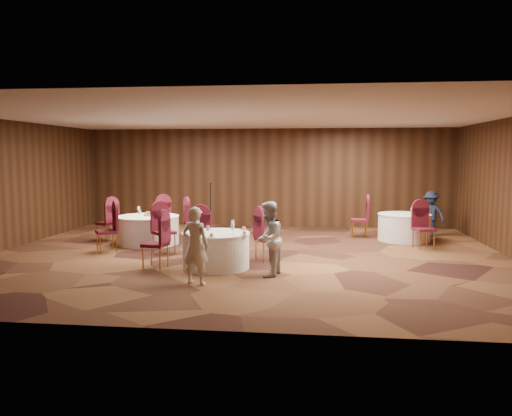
# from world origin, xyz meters

# --- Properties ---
(ground) EXTENTS (12.00, 12.00, 0.00)m
(ground) POSITION_xyz_m (0.00, 0.00, 0.00)
(ground) COLOR black
(ground) RESTS_ON ground
(room_shell) EXTENTS (12.00, 12.00, 12.00)m
(room_shell) POSITION_xyz_m (0.00, 0.00, 1.96)
(room_shell) COLOR silver
(room_shell) RESTS_ON ground
(table_main) EXTENTS (1.40, 1.40, 0.74)m
(table_main) POSITION_xyz_m (-0.45, -1.32, 0.38)
(table_main) COLOR silver
(table_main) RESTS_ON ground
(table_left) EXTENTS (1.63, 1.63, 0.74)m
(table_left) POSITION_xyz_m (-2.79, 1.27, 0.38)
(table_left) COLOR silver
(table_left) RESTS_ON ground
(table_right) EXTENTS (1.41, 1.41, 0.74)m
(table_right) POSITION_xyz_m (4.00, 2.57, 0.38)
(table_right) COLOR silver
(table_right) RESTS_ON ground
(chairs_main) EXTENTS (2.90, 1.82, 1.00)m
(chairs_main) POSITION_xyz_m (-0.72, -0.71, 0.50)
(chairs_main) COLOR #380B12
(chairs_main) RESTS_ON ground
(chairs_left) EXTENTS (3.10, 3.24, 1.00)m
(chairs_left) POSITION_xyz_m (-2.80, 1.25, 0.50)
(chairs_left) COLOR #380B12
(chairs_left) RESTS_ON ground
(chairs_right) EXTENTS (2.03, 2.17, 1.00)m
(chairs_right) POSITION_xyz_m (3.56, 2.23, 0.50)
(chairs_right) COLOR #380B12
(chairs_right) RESTS_ON ground
(tabletop_main) EXTENTS (1.18, 1.10, 0.22)m
(tabletop_main) POSITION_xyz_m (-0.30, -1.43, 0.84)
(tabletop_main) COLOR silver
(tabletop_main) RESTS_ON table_main
(tabletop_left) EXTENTS (0.89, 0.85, 0.22)m
(tabletop_left) POSITION_xyz_m (-2.79, 1.27, 0.82)
(tabletop_left) COLOR silver
(tabletop_left) RESTS_ON table_left
(tabletop_right) EXTENTS (0.08, 0.08, 0.22)m
(tabletop_right) POSITION_xyz_m (4.15, 2.31, 0.90)
(tabletop_right) COLOR silver
(tabletop_right) RESTS_ON table_right
(mic_stand) EXTENTS (0.24, 0.24, 1.49)m
(mic_stand) POSITION_xyz_m (-1.63, 3.72, 0.42)
(mic_stand) COLOR black
(mic_stand) RESTS_ON ground
(woman_a) EXTENTS (0.59, 0.46, 1.42)m
(woman_a) POSITION_xyz_m (-0.56, -2.67, 0.71)
(woman_a) COLOR silver
(woman_a) RESTS_ON ground
(woman_b) EXTENTS (0.68, 0.80, 1.45)m
(woman_b) POSITION_xyz_m (0.69, -1.89, 0.73)
(woman_b) COLOR #B5B5BA
(woman_b) RESTS_ON ground
(man_c) EXTENTS (0.96, 0.91, 1.31)m
(man_c) POSITION_xyz_m (4.91, 3.49, 0.65)
(man_c) COLOR #151D31
(man_c) RESTS_ON ground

